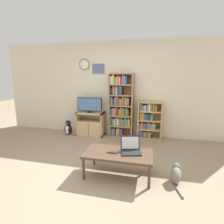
% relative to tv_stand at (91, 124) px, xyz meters
% --- Properties ---
extents(ground_plane, '(18.00, 18.00, 0.00)m').
position_rel_tv_stand_xyz_m(ground_plane, '(0.69, -2.08, -0.33)').
color(ground_plane, gray).
extents(wall_back, '(6.85, 0.09, 2.60)m').
position_rel_tv_stand_xyz_m(wall_back, '(0.68, 0.28, 0.97)').
color(wall_back, beige).
rests_on(wall_back, ground_plane).
extents(tv_stand, '(0.77, 0.42, 0.66)m').
position_rel_tv_stand_xyz_m(tv_stand, '(0.00, 0.00, 0.00)').
color(tv_stand, tan).
rests_on(tv_stand, ground_plane).
extents(television, '(0.71, 0.18, 0.42)m').
position_rel_tv_stand_xyz_m(television, '(-0.01, -0.01, 0.54)').
color(television, black).
rests_on(television, tv_stand).
extents(bookshelf_tall, '(0.65, 0.30, 1.74)m').
position_rel_tv_stand_xyz_m(bookshelf_tall, '(0.84, 0.10, 0.53)').
color(bookshelf_tall, '#9E754C').
rests_on(bookshelf_tall, ground_plane).
extents(bookshelf_short, '(0.63, 0.30, 1.01)m').
position_rel_tv_stand_xyz_m(bookshelf_short, '(1.61, 0.10, 0.18)').
color(bookshelf_short, tan).
rests_on(bookshelf_short, ground_plane).
extents(coffee_table, '(1.13, 0.59, 0.41)m').
position_rel_tv_stand_xyz_m(coffee_table, '(1.19, -1.88, 0.04)').
color(coffee_table, '#4C3828').
rests_on(coffee_table, ground_plane).
extents(laptop, '(0.39, 0.35, 0.25)m').
position_rel_tv_stand_xyz_m(laptop, '(1.38, -1.80, 0.14)').
color(laptop, '#232326').
rests_on(laptop, coffee_table).
extents(remote_near_laptop, '(0.16, 0.05, 0.02)m').
position_rel_tv_stand_xyz_m(remote_near_laptop, '(1.09, -1.92, 0.09)').
color(remote_near_laptop, '#38383A').
rests_on(remote_near_laptop, coffee_table).
extents(cat, '(0.19, 0.55, 0.30)m').
position_rel_tv_stand_xyz_m(cat, '(2.12, -1.85, -0.20)').
color(cat, slate).
rests_on(cat, ground_plane).
extents(penguin_figurine, '(0.23, 0.20, 0.42)m').
position_rel_tv_stand_xyz_m(penguin_figurine, '(-0.63, -0.14, -0.14)').
color(penguin_figurine, black).
rests_on(penguin_figurine, ground_plane).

